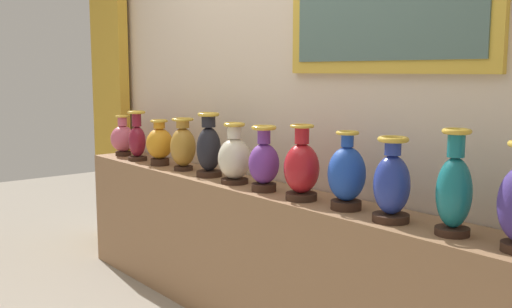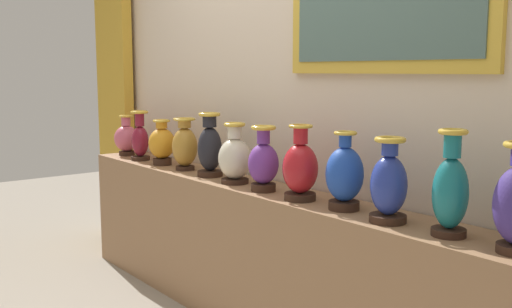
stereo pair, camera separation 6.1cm
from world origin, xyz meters
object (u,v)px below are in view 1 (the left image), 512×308
object	(u,v)px
vase_rose	(123,138)
vase_ivory	(235,158)
vase_ochre	(183,146)
vase_violet	(264,163)
vase_amber	(160,144)
vase_crimson	(302,168)
vase_cobalt	(392,184)
vase_onyx	(209,148)
vase_burgundy	(137,139)
vase_teal	(454,190)
vase_sapphire	(347,175)

from	to	relation	value
vase_rose	vase_ivory	size ratio (longest dim) A/B	0.88
vase_ochre	vase_violet	world-z (taller)	vase_violet
vase_amber	vase_crimson	size ratio (longest dim) A/B	0.82
vase_rose	vase_ochre	bearing A→B (deg)	-0.33
vase_amber	vase_ivory	distance (m)	0.84
vase_crimson	vase_cobalt	distance (m)	0.55
vase_onyx	vase_rose	bearing A→B (deg)	179.76
vase_ochre	vase_crimson	distance (m)	1.12
vase_rose	vase_ochre	size ratio (longest dim) A/B	0.91
vase_burgundy	vase_violet	distance (m)	1.39
vase_ochre	vase_crimson	bearing A→B (deg)	-1.18
vase_onyx	vase_cobalt	xyz separation A→B (m)	(1.38, -0.02, -0.01)
vase_cobalt	vase_teal	world-z (taller)	vase_teal
vase_rose	vase_teal	bearing A→B (deg)	-0.20
vase_sapphire	vase_onyx	bearing A→B (deg)	179.86
vase_rose	vase_violet	bearing A→B (deg)	-1.13
vase_crimson	vase_sapphire	size ratio (longest dim) A/B	1.03
vase_rose	vase_cobalt	xyz separation A→B (m)	(2.51, -0.03, 0.03)
vase_rose	vase_sapphire	size ratio (longest dim) A/B	0.84
vase_ochre	vase_sapphire	xyz separation A→B (m)	(1.39, -0.00, 0.00)
vase_rose	vase_onyx	size ratio (longest dim) A/B	0.79
vase_rose	vase_violet	world-z (taller)	vase_violet
vase_burgundy	vase_ochre	world-z (taller)	vase_burgundy
vase_violet	vase_teal	world-z (taller)	vase_teal
vase_violet	vase_sapphire	xyz separation A→B (m)	(0.56, 0.03, 0.01)
vase_ochre	vase_sapphire	bearing A→B (deg)	-0.11
vase_ivory	vase_onyx	bearing A→B (deg)	177.03
vase_ivory	vase_crimson	distance (m)	0.56
vase_violet	vase_burgundy	bearing A→B (deg)	179.98
vase_violet	vase_cobalt	xyz separation A→B (m)	(0.83, 0.00, 0.01)
vase_ochre	vase_onyx	world-z (taller)	vase_onyx
vase_amber	vase_ivory	xyz separation A→B (m)	(0.84, -0.00, 0.00)
vase_amber	vase_ochre	bearing A→B (deg)	2.38
vase_onyx	vase_crimson	xyz separation A→B (m)	(0.83, -0.02, -0.02)
vase_rose	vase_ivory	distance (m)	1.41
vase_sapphire	vase_amber	bearing A→B (deg)	-179.70
vase_amber	vase_cobalt	world-z (taller)	vase_cobalt
vase_burgundy	vase_onyx	xyz separation A→B (m)	(0.85, 0.03, 0.02)
vase_amber	vase_ochre	xyz separation A→B (m)	(0.28, 0.01, 0.01)
vase_ochre	vase_teal	xyz separation A→B (m)	(1.94, -0.01, 0.02)
vase_ochre	vase_ivory	xyz separation A→B (m)	(0.56, -0.01, -0.01)
vase_ochre	vase_cobalt	world-z (taller)	vase_cobalt
vase_amber	vase_ivory	world-z (taller)	vase_ivory
vase_crimson	vase_sapphire	world-z (taller)	vase_crimson
vase_ivory	vase_cobalt	size ratio (longest dim) A/B	0.95
vase_burgundy	vase_cobalt	size ratio (longest dim) A/B	0.98
vase_rose	vase_onyx	bearing A→B (deg)	-0.24
vase_rose	vase_teal	distance (m)	2.79
vase_onyx	vase_ivory	distance (m)	0.27
vase_crimson	vase_sapphire	bearing A→B (deg)	4.24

